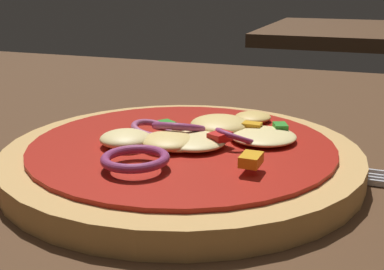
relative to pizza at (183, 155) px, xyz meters
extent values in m
cube|color=#4C301C|center=(0.03, 0.03, -0.03)|extent=(1.41, 0.82, 0.03)
cylinder|color=tan|center=(0.00, 0.00, 0.00)|extent=(0.25, 0.25, 0.02)
cylinder|color=#A81C11|center=(0.00, 0.00, 0.01)|extent=(0.21, 0.21, 0.00)
ellipsoid|color=#F4DB8E|center=(0.05, 0.02, 0.01)|extent=(0.05, 0.05, 0.01)
ellipsoid|color=#E5BC60|center=(0.03, 0.07, 0.01)|extent=(0.03, 0.03, 0.01)
ellipsoid|color=#EFCC72|center=(0.02, 0.04, 0.01)|extent=(0.04, 0.04, 0.01)
ellipsoid|color=#EFCC72|center=(0.00, -0.01, 0.01)|extent=(0.04, 0.04, 0.01)
ellipsoid|color=#EFCC72|center=(-0.01, -0.01, 0.01)|extent=(0.04, 0.04, 0.01)
ellipsoid|color=#F4DB8E|center=(0.01, 0.00, 0.01)|extent=(0.04, 0.04, 0.01)
ellipsoid|color=#F4DB8E|center=(-0.03, -0.02, 0.01)|extent=(0.04, 0.04, 0.01)
torus|color=#93386B|center=(-0.01, -0.06, 0.02)|extent=(0.05, 0.05, 0.01)
torus|color=#B25984|center=(-0.03, 0.00, 0.02)|extent=(0.03, 0.03, 0.01)
torus|color=#93386B|center=(-0.01, 0.01, 0.02)|extent=(0.04, 0.04, 0.02)
torus|color=#93386B|center=(0.03, 0.01, 0.01)|extent=(0.04, 0.04, 0.01)
cube|color=#2D8C28|center=(0.06, 0.04, 0.02)|extent=(0.01, 0.02, 0.01)
cube|color=orange|center=(0.04, 0.04, 0.02)|extent=(0.01, 0.01, 0.01)
cube|color=#2D8C28|center=(-0.02, 0.02, 0.02)|extent=(0.02, 0.01, 0.01)
cube|color=orange|center=(0.06, -0.04, 0.02)|extent=(0.01, 0.02, 0.01)
cube|color=red|center=(0.02, 0.00, 0.02)|extent=(0.02, 0.02, 0.01)
cube|color=silver|center=(0.13, 0.03, -0.01)|extent=(0.03, 0.00, 0.00)
cube|color=silver|center=(0.13, 0.03, -0.01)|extent=(0.03, 0.00, 0.00)
cube|color=silver|center=(0.13, 0.02, -0.01)|extent=(0.03, 0.00, 0.00)
cube|color=silver|center=(0.13, 0.02, -0.01)|extent=(0.03, 0.00, 0.00)
cube|color=#4C301C|center=(0.12, 1.16, -0.03)|extent=(0.62, 0.54, 0.03)
camera|label=1|loc=(0.12, -0.31, 0.12)|focal=48.11mm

